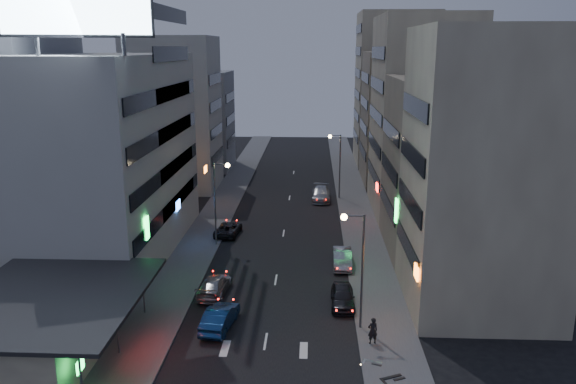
# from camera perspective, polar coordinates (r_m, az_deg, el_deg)

# --- Properties ---
(ground) EXTENTS (180.00, 180.00, 0.00)m
(ground) POSITION_cam_1_polar(r_m,az_deg,el_deg) (34.39, -2.89, -18.19)
(ground) COLOR black
(ground) RESTS_ON ground
(sidewalk_left) EXTENTS (4.00, 120.00, 0.12)m
(sidewalk_left) POSITION_cam_1_polar(r_m,az_deg,el_deg) (62.62, -7.59, -2.83)
(sidewalk_left) COLOR #4C4C4F
(sidewalk_left) RESTS_ON ground
(sidewalk_right) EXTENTS (4.00, 120.00, 0.12)m
(sidewalk_right) POSITION_cam_1_polar(r_m,az_deg,el_deg) (61.85, 7.18, -3.04)
(sidewalk_right) COLOR #4C4C4F
(sidewalk_right) RESTS_ON ground
(food_court) EXTENTS (11.00, 13.00, 3.88)m
(food_court) POSITION_cam_1_polar(r_m,az_deg,el_deg) (38.84, -23.99, -12.12)
(food_court) COLOR #C1B797
(food_court) RESTS_ON ground
(white_building) EXTENTS (14.00, 24.00, 18.00)m
(white_building) POSITION_cam_1_polar(r_m,az_deg,el_deg) (53.59, -19.33, 3.39)
(white_building) COLOR #A9A9A5
(white_building) RESTS_ON ground
(grey_tower) EXTENTS (10.00, 14.00, 34.00)m
(grey_tower) POSITION_cam_1_polar(r_m,az_deg,el_deg) (59.38, -27.16, 11.43)
(grey_tower) COLOR gray
(grey_tower) RESTS_ON ground
(shophouse_near) EXTENTS (10.00, 11.00, 20.00)m
(shophouse_near) POSITION_cam_1_polar(r_m,az_deg,el_deg) (41.99, 19.23, 1.91)
(shophouse_near) COLOR #C1B797
(shophouse_near) RESTS_ON ground
(shophouse_mid) EXTENTS (11.00, 12.00, 16.00)m
(shophouse_mid) POSITION_cam_1_polar(r_m,az_deg,el_deg) (53.38, 16.16, 2.50)
(shophouse_mid) COLOR gray
(shophouse_mid) RESTS_ON ground
(shophouse_far) EXTENTS (10.00, 14.00, 22.00)m
(shophouse_far) POSITION_cam_1_polar(r_m,az_deg,el_deg) (65.37, 13.33, 7.46)
(shophouse_far) COLOR #C1B797
(shophouse_far) RESTS_ON ground
(far_left_a) EXTENTS (11.00, 10.00, 20.00)m
(far_left_a) POSITION_cam_1_polar(r_m,az_deg,el_deg) (76.56, -11.45, 7.78)
(far_left_a) COLOR #A9A9A5
(far_left_a) RESTS_ON ground
(far_left_b) EXTENTS (12.00, 10.00, 15.00)m
(far_left_b) POSITION_cam_1_polar(r_m,az_deg,el_deg) (89.54, -9.70, 7.18)
(far_left_b) COLOR gray
(far_left_b) RESTS_ON ground
(far_right_a) EXTENTS (11.00, 12.00, 18.00)m
(far_right_a) POSITION_cam_1_polar(r_m,az_deg,el_deg) (80.37, 11.68, 7.35)
(far_right_a) COLOR gray
(far_right_a) RESTS_ON ground
(far_right_b) EXTENTS (12.00, 12.00, 24.00)m
(far_right_b) POSITION_cam_1_polar(r_m,az_deg,el_deg) (93.95, 10.77, 10.23)
(far_right_b) COLOR #C1B797
(far_right_b) RESTS_ON ground
(street_lamp_right_near) EXTENTS (1.60, 0.44, 8.02)m
(street_lamp_right_near) POSITION_cam_1_polar(r_m,az_deg,el_deg) (37.34, 7.01, -6.32)
(street_lamp_right_near) COLOR #595B60
(street_lamp_right_near) RESTS_ON sidewalk_right
(street_lamp_left) EXTENTS (1.60, 0.44, 8.02)m
(street_lamp_left) POSITION_cam_1_polar(r_m,az_deg,el_deg) (53.24, -7.05, 0.02)
(street_lamp_left) COLOR #595B60
(street_lamp_left) RESTS_ON sidewalk_left
(street_lamp_right_far) EXTENTS (1.60, 0.44, 8.02)m
(street_lamp_right_far) POSITION_cam_1_polar(r_m,az_deg,el_deg) (70.12, 4.99, 3.58)
(street_lamp_right_far) COLOR #595B60
(street_lamp_right_far) RESTS_ON sidewalk_right
(parked_car_right_near) EXTENTS (1.76, 4.29, 1.45)m
(parked_car_right_near) POSITION_cam_1_polar(r_m,az_deg,el_deg) (42.30, 5.57, -10.52)
(parked_car_right_near) COLOR #242428
(parked_car_right_near) RESTS_ON ground
(parked_car_right_mid) EXTENTS (1.63, 4.55, 1.49)m
(parked_car_right_mid) POSITION_cam_1_polar(r_m,az_deg,el_deg) (49.44, 5.54, -6.70)
(parked_car_right_mid) COLOR #9899A0
(parked_car_right_mid) RESTS_ON ground
(parked_car_left) EXTENTS (2.59, 4.86, 1.30)m
(parked_car_left) POSITION_cam_1_polar(r_m,az_deg,el_deg) (57.55, -6.08, -3.73)
(parked_car_left) COLOR #28272C
(parked_car_left) RESTS_ON ground
(parked_car_right_far) EXTENTS (2.35, 5.65, 1.63)m
(parked_car_right_far) POSITION_cam_1_polar(r_m,az_deg,el_deg) (70.20, 3.37, -0.18)
(parked_car_right_far) COLOR #919398
(parked_car_right_far) RESTS_ON ground
(road_car_blue) EXTENTS (2.23, 4.80, 1.52)m
(road_car_blue) POSITION_cam_1_polar(r_m,az_deg,el_deg) (39.32, -6.94, -12.54)
(road_car_blue) COLOR navy
(road_car_blue) RESTS_ON ground
(road_car_silver) EXTENTS (2.38, 5.07, 1.43)m
(road_car_silver) POSITION_cam_1_polar(r_m,az_deg,el_deg) (44.34, -7.49, -9.38)
(road_car_silver) COLOR #94969B
(road_car_silver) RESTS_ON ground
(person) EXTENTS (0.74, 0.59, 1.79)m
(person) POSITION_cam_1_polar(r_m,az_deg,el_deg) (37.29, 8.60, -13.76)
(person) COLOR black
(person) RESTS_ON sidewalk_right
(scooter_blue) EXTENTS (0.78, 1.98, 1.18)m
(scooter_blue) POSITION_cam_1_polar(r_m,az_deg,el_deg) (33.45, 11.10, -18.06)
(scooter_blue) COLOR navy
(scooter_blue) RESTS_ON sidewalk_right
(scooter_black_b) EXTENTS (1.47, 2.15, 1.25)m
(scooter_black_b) POSITION_cam_1_polar(r_m,az_deg,el_deg) (34.64, 11.36, -16.77)
(scooter_black_b) COLOR black
(scooter_black_b) RESTS_ON sidewalk_right
(scooter_silver_b) EXTENTS (1.13, 1.76, 1.02)m
(scooter_silver_b) POSITION_cam_1_polar(r_m,az_deg,el_deg) (35.55, 9.63, -16.03)
(scooter_silver_b) COLOR #ADB0B5
(scooter_silver_b) RESTS_ON sidewalk_right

